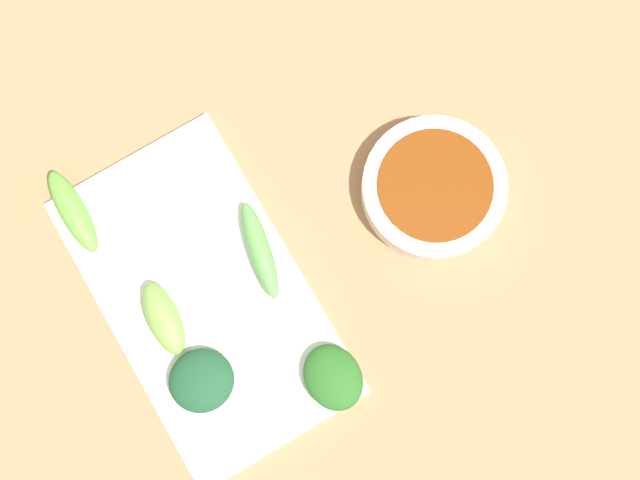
# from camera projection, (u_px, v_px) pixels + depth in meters

# --- Properties ---
(tabletop) EXTENTS (2.10, 2.10, 0.02)m
(tabletop) POSITION_uv_depth(u_px,v_px,m) (325.00, 255.00, 0.80)
(tabletop) COLOR #A0714F
(tabletop) RESTS_ON ground
(sauce_bowl) EXTENTS (0.14, 0.14, 0.03)m
(sauce_bowl) POSITION_uv_depth(u_px,v_px,m) (434.00, 189.00, 0.78)
(sauce_bowl) COLOR silver
(sauce_bowl) RESTS_ON tabletop
(serving_plate) EXTENTS (0.19, 0.32, 0.01)m
(serving_plate) POSITION_uv_depth(u_px,v_px,m) (205.00, 297.00, 0.78)
(serving_plate) COLOR white
(serving_plate) RESTS_ON tabletop
(broccoli_stalk_0) EXTENTS (0.04, 0.08, 0.03)m
(broccoli_stalk_0) POSITION_uv_depth(u_px,v_px,m) (164.00, 318.00, 0.76)
(broccoli_stalk_0) COLOR #75A54A
(broccoli_stalk_0) RESTS_ON serving_plate
(broccoli_leafy_1) EXTENTS (0.06, 0.07, 0.02)m
(broccoli_leafy_1) POSITION_uv_depth(u_px,v_px,m) (333.00, 377.00, 0.75)
(broccoli_leafy_1) COLOR #255D20
(broccoli_leafy_1) RESTS_ON serving_plate
(broccoli_stalk_2) EXTENTS (0.04, 0.10, 0.02)m
(broccoli_stalk_2) POSITION_uv_depth(u_px,v_px,m) (260.00, 250.00, 0.77)
(broccoli_stalk_2) COLOR #5DA14F
(broccoli_stalk_2) RESTS_ON serving_plate
(broccoli_stalk_3) EXTENTS (0.03, 0.09, 0.03)m
(broccoli_stalk_3) POSITION_uv_depth(u_px,v_px,m) (73.00, 212.00, 0.77)
(broccoli_stalk_3) COLOR #64B441
(broccoli_stalk_3) RESTS_ON serving_plate
(broccoli_leafy_4) EXTENTS (0.07, 0.07, 0.02)m
(broccoli_leafy_4) POSITION_uv_depth(u_px,v_px,m) (201.00, 381.00, 0.75)
(broccoli_leafy_4) COLOR #1B492C
(broccoli_leafy_4) RESTS_ON serving_plate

